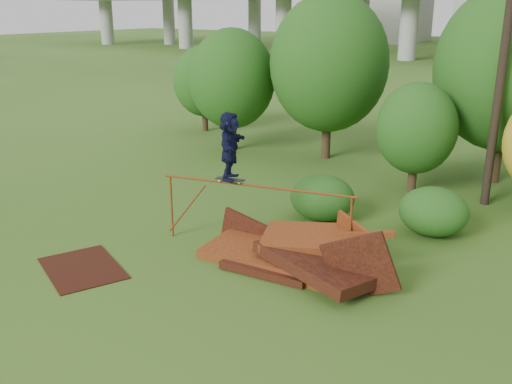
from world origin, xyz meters
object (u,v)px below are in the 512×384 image
Objects in this scene: skater at (230,146)px; utility_pole at (506,39)px; scrap_pile at (297,253)px; flat_plate at (82,268)px.

utility_pole is (5.00, 7.70, 2.56)m from skater.
utility_pole is at bearing 70.23° from scrap_pile.
scrap_pile is 9.70m from utility_pole.
skater is at bearing -123.00° from utility_pole.
skater is at bearing 177.85° from scrap_pile.
scrap_pile is 2.38× the size of flat_plate.
skater is 4.95m from flat_plate.
scrap_pile is at bearing -117.39° from skater.
scrap_pile is 5.54m from flat_plate.
skater reaches higher than scrap_pile.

